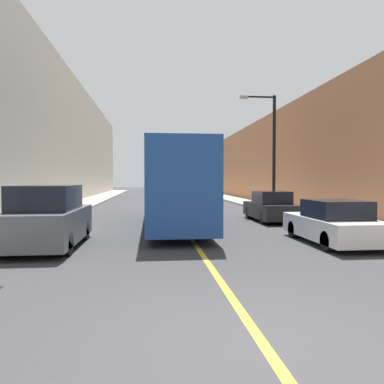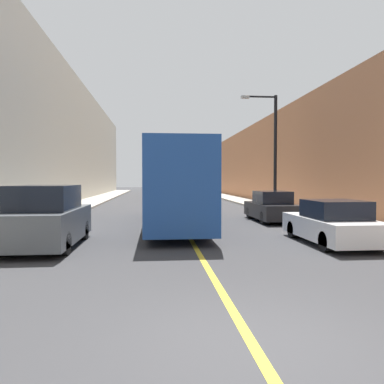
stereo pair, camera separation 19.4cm
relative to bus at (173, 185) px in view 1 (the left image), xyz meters
name	(u,v)px [view 1 (the left image)]	position (x,y,z in m)	size (l,w,h in m)	color
ground_plane	(263,345)	(0.44, -12.81, -1.90)	(200.00, 200.00, 0.00)	#38383A
sidewalk_left	(88,202)	(-6.74, 17.19, -1.82)	(2.66, 72.00, 0.16)	#B2AA9E
sidewalk_right	(243,201)	(7.61, 17.19, -1.82)	(2.66, 72.00, 0.16)	#B2AA9E
building_row_left	(49,137)	(-10.07, 17.19, 4.04)	(4.00, 72.00, 11.87)	#B7B2A3
building_row_right	(277,162)	(10.95, 17.19, 1.95)	(4.00, 72.00, 7.69)	#B2724C
road_center_line	(167,203)	(0.44, 17.19, -1.89)	(0.16, 72.00, 0.01)	gold
bus	(173,185)	(0.00, 0.00, 0.00)	(2.42, 12.26, 3.55)	#1E4793
parked_suv_left	(48,219)	(-4.22, -5.36, -0.99)	(1.94, 4.56, 1.97)	#51565B
car_right_near	(333,224)	(5.04, -5.63, -1.23)	(1.88, 4.32, 1.47)	silver
car_right_mid	(271,208)	(5.11, 1.19, -1.20)	(1.77, 4.34, 1.55)	black
street_lamp_right	(271,146)	(6.39, 5.10, 2.33)	(2.27, 0.24, 7.17)	black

